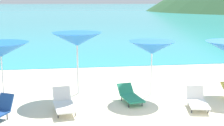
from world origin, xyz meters
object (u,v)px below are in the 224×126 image
umbrella_2 (1,50)px  lounge_chair_7 (64,103)px  umbrella_3 (77,39)px  lounge_chair_1 (197,101)px  lounge_chair_5 (130,95)px  umbrella_4 (152,48)px

umbrella_2 → lounge_chair_7: umbrella_2 is taller
umbrella_3 → lounge_chair_1: 4.93m
umbrella_2 → lounge_chair_7: bearing=-22.3°
umbrella_2 → lounge_chair_5: 4.75m
lounge_chair_1 → lounge_chair_7: (-4.50, 0.34, 0.02)m
umbrella_4 → lounge_chair_7: 3.96m
lounge_chair_1 → lounge_chair_5: (-2.15, 0.91, -0.00)m
umbrella_4 → lounge_chair_7: size_ratio=1.29×
umbrella_2 → lounge_chair_1: (6.58, -1.19, -1.72)m
lounge_chair_5 → lounge_chair_7: lounge_chair_7 is taller
umbrella_4 → lounge_chair_7: umbrella_4 is taller
umbrella_4 → lounge_chair_7: (-3.35, -1.40, -1.58)m
umbrella_3 → umbrella_4: (2.82, -0.49, -0.31)m
lounge_chair_7 → lounge_chair_5: bearing=5.6°
lounge_chair_7 → lounge_chair_1: bearing=-12.3°
umbrella_4 → umbrella_3: bearing=170.2°
lounge_chair_1 → umbrella_2: bearing=-177.4°
umbrella_2 → lounge_chair_5: (4.42, -0.28, -1.72)m
lounge_chair_1 → lounge_chair_7: 4.51m
umbrella_4 → lounge_chair_1: (1.15, -1.74, -1.59)m
umbrella_2 → lounge_chair_7: size_ratio=1.37×
lounge_chair_1 → lounge_chair_7: bearing=-171.5°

